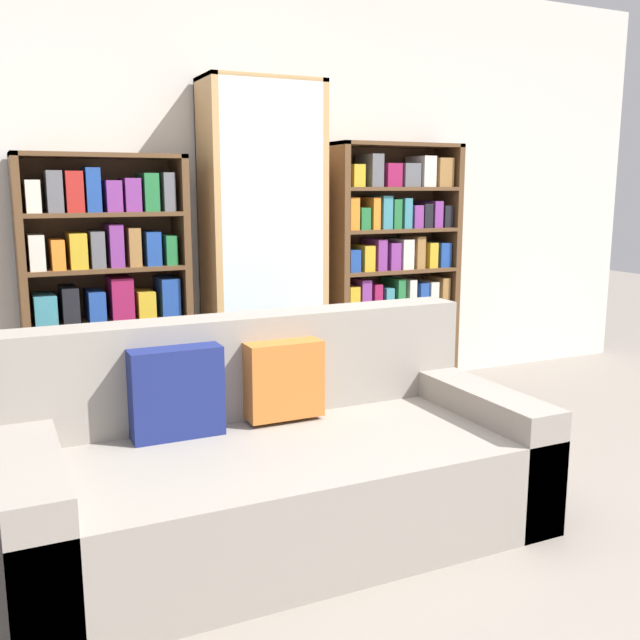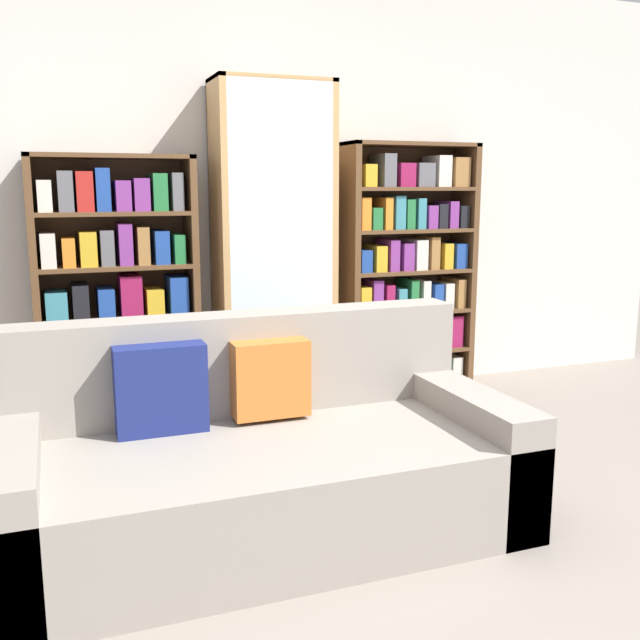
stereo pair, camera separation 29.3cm
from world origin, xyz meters
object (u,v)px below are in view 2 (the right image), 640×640
(display_cabinet, at_px, (273,250))
(wine_bottle, at_px, (399,397))
(bookshelf_right, at_px, (407,273))
(couch, at_px, (258,462))
(bookshelf_left, at_px, (117,296))

(display_cabinet, distance_m, wine_bottle, 1.17)
(bookshelf_right, bearing_deg, couch, -133.16)
(couch, distance_m, display_cabinet, 1.80)
(bookshelf_left, xyz_separation_m, wine_bottle, (1.52, -0.59, -0.60))
(bookshelf_left, height_order, bookshelf_right, bookshelf_right)
(display_cabinet, xyz_separation_m, wine_bottle, (0.59, -0.58, -0.84))
(couch, xyz_separation_m, display_cabinet, (0.55, 1.56, 0.71))
(display_cabinet, height_order, wine_bottle, display_cabinet)
(bookshelf_left, height_order, display_cabinet, display_cabinet)
(bookshelf_right, bearing_deg, display_cabinet, -179.04)
(wine_bottle, bearing_deg, bookshelf_left, 158.72)
(couch, height_order, bookshelf_left, bookshelf_left)
(bookshelf_left, distance_m, bookshelf_right, 1.87)
(display_cabinet, bearing_deg, wine_bottle, -44.49)
(couch, xyz_separation_m, bookshelf_right, (1.48, 1.57, 0.53))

